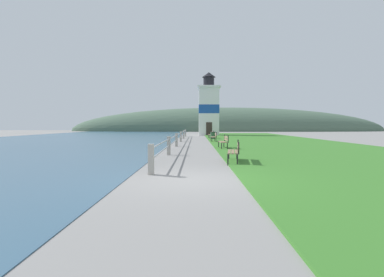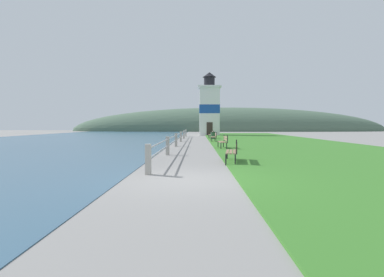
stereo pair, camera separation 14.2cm
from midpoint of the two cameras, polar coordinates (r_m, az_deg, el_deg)
ground_plane at (r=8.77m, az=-0.62°, el=-7.99°), size 160.00×160.00×0.00m
grass_verge at (r=28.62m, az=15.36°, el=-0.64°), size 12.00×57.12×0.06m
water_strip at (r=31.10m, az=-26.25°, el=-0.60°), size 24.00×91.39×0.01m
seawall_railing at (r=25.37m, az=-2.68°, el=0.32°), size 0.18×31.55×0.99m
park_bench_near at (r=12.86m, az=7.86°, el=-2.19°), size 0.71×1.95×0.94m
park_bench_midway at (r=20.16m, az=5.94°, el=-0.45°), size 0.55×1.65×0.94m
park_bench_far at (r=28.35m, az=4.14°, el=0.44°), size 0.49×1.67×0.94m
park_bench_by_lighthouse at (r=35.01m, az=3.58°, el=0.86°), size 0.55×1.70×0.94m
lighthouse at (r=46.44m, az=3.11°, el=5.84°), size 3.48×3.48×9.69m
trash_bin at (r=33.07m, az=3.83°, el=0.56°), size 0.54×0.54×0.84m
distant_hillside at (r=77.11m, az=6.58°, el=1.42°), size 80.00×16.00×12.00m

